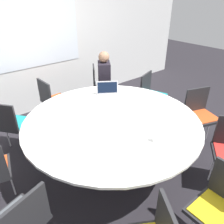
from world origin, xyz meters
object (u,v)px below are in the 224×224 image
Objects in this scene: chair_2 at (10,122)px; chair_4 at (19,221)px; chair_6 at (223,205)px; chair_1 at (53,98)px; chair_0 at (100,83)px; laptop at (108,93)px; chair_9 at (152,92)px; chair_8 at (200,111)px; person_0 at (105,78)px; coffee_cup at (155,138)px.

chair_2 is 1.71m from chair_4.
chair_1 is at bearing 4.34° from chair_6.
laptop is at bearing 3.54° from chair_0.
chair_9 is at bearing 58.44° from chair_0.
chair_4 and chair_9 have the same top height.
chair_4 is at bearing 56.68° from chair_6.
chair_0 is 1.00× the size of chair_2.
chair_2 is 1.00× the size of chair_6.
chair_4 is at bearing -15.21° from chair_0.
chair_2 is (-0.83, -0.34, 0.00)m from chair_1.
chair_8 is at bearing 19.12° from chair_2.
laptop is (-0.55, -0.94, 0.27)m from chair_0.
person_0 is 14.92× the size of coffee_cup.
chair_0 is 0.71× the size of person_0.
coffee_cup is (0.20, -2.16, 0.25)m from chair_1.
chair_0 and chair_2 have the same top height.
chair_0 is 0.32m from person_0.
person_0 reaches higher than chair_2.
chair_4 is 2.08× the size of laptop.
chair_1 is at bearing 154.15° from laptop.
chair_6 is (1.45, -0.99, 0.00)m from chair_4.
chair_1 is 1.08m from laptop.
coffee_cup is at bearing 29.00° from chair_8.
coffee_cup is at bearing -23.27° from chair_4.
chair_4 is at bearing -18.04° from person_0.
chair_6 is at bearing -91.83° from coffee_cup.
chair_8 is (1.39, 1.06, 0.00)m from chair_6.
chair_1 and chair_8 have the same top height.
laptop is (1.80, 1.09, 0.27)m from chair_4.
chair_9 is at bearing -68.43° from chair_8.
chair_1 is at bearing 40.25° from chair_4.
coffee_cup is at bearing 11.29° from person_0.
chair_9 is 0.71× the size of person_0.
chair_1 is 2.18m from coffee_cup.
laptop is at bearing 75.44° from coffee_cup.
chair_1 is 1.00× the size of chair_8.
chair_6 is 2.91m from person_0.
chair_9 is at bearing 38.11° from chair_2.
chair_8 is at bearing 36.57° from chair_1.
chair_6 is 1.75m from chair_8.
chair_0 is 1.00× the size of chair_4.
coffee_cup is (1.03, -1.81, 0.25)m from chair_2.
person_0 is (1.02, -0.21, 0.19)m from chair_1.
chair_1 and chair_9 have the same top height.
chair_6 reaches higher than coffee_cup.
person_0 is at bearing 56.74° from chair_2.
chair_4 is 10.66× the size of coffee_cup.
coffee_cup is (-0.88, -2.19, 0.25)m from chair_0.
chair_0 and chair_4 have the same top height.
chair_0 and chair_6 have the same top height.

